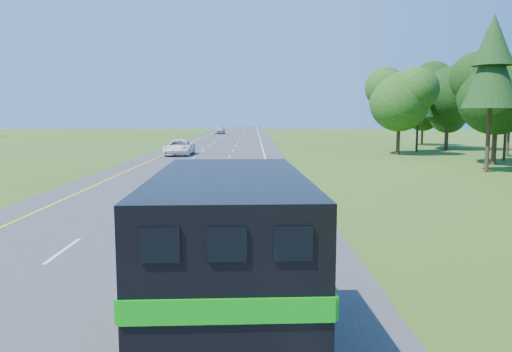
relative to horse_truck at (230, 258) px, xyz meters
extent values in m
cube|color=#38383A|center=(-3.88, 46.05, -1.83)|extent=(15.00, 260.00, 0.04)
cube|color=yellow|center=(-9.38, 46.05, -1.81)|extent=(0.15, 260.00, 0.01)
cube|color=white|center=(1.62, 46.05, -1.81)|extent=(0.15, 260.00, 0.01)
cylinder|color=black|center=(-1.12, 3.05, -1.29)|extent=(0.37, 1.06, 1.05)
cylinder|color=black|center=(0.88, 3.13, -1.29)|extent=(0.37, 1.06, 1.05)
cube|color=black|center=(0.00, 0.05, -1.17)|extent=(2.58, 7.70, 0.27)
cube|color=black|center=(-0.12, 3.00, -0.14)|extent=(2.40, 1.80, 1.81)
cube|color=black|center=(-0.15, 3.87, 0.34)|extent=(2.09, 0.14, 0.57)
cube|color=black|center=(0.02, -0.61, 0.27)|extent=(2.59, 5.61, 2.62)
cube|color=#089B11|center=(0.13, -3.39, 0.40)|extent=(2.38, 0.13, 0.29)
cube|color=#089B11|center=(-1.18, -0.66, 0.40)|extent=(0.25, 5.52, 0.29)
cube|color=#089B11|center=(1.23, -0.57, 0.40)|extent=(0.25, 5.52, 0.29)
cube|color=black|center=(-0.58, -3.42, 1.15)|extent=(0.43, 0.05, 0.38)
cube|color=black|center=(0.13, -3.39, 1.15)|extent=(0.43, 0.05, 0.38)
cube|color=black|center=(0.85, -3.36, 1.15)|extent=(0.43, 0.05, 0.38)
imported|color=white|center=(-7.58, 45.20, -0.98)|extent=(2.86, 6.05, 1.67)
imported|color=#ACACB3|center=(-7.17, 105.14, -0.96)|extent=(2.11, 5.05, 1.71)
camera|label=1|loc=(0.42, -8.60, 2.53)|focal=35.00mm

